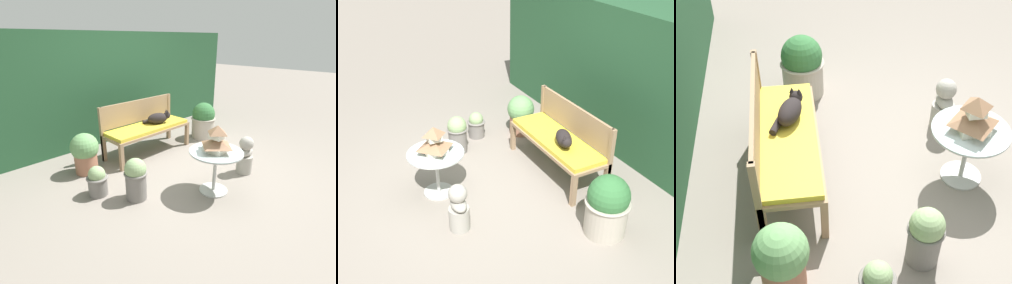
# 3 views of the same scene
# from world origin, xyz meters

# --- Properties ---
(ground) EXTENTS (30.00, 30.00, 0.00)m
(ground) POSITION_xyz_m (0.00, 0.00, 0.00)
(ground) COLOR gray
(garden_bench) EXTENTS (1.56, 0.55, 0.50)m
(garden_bench) POSITION_xyz_m (-0.09, 0.99, 0.43)
(garden_bench) COLOR #937556
(garden_bench) RESTS_ON ground
(bench_backrest) EXTENTS (1.56, 0.06, 0.90)m
(bench_backrest) POSITION_xyz_m (-0.09, 1.24, 0.66)
(bench_backrest) COLOR #937556
(bench_backrest) RESTS_ON ground
(cat) EXTENTS (0.43, 0.35, 0.23)m
(cat) POSITION_xyz_m (0.12, 0.95, 0.60)
(cat) COLOR black
(cat) RESTS_ON garden_bench
(patio_table) EXTENTS (0.68, 0.68, 0.58)m
(patio_table) POSITION_xyz_m (-0.32, -0.58, 0.45)
(patio_table) COLOR #B7B7B2
(patio_table) RESTS_ON ground
(pagoda_birdhouse) EXTENTS (0.34, 0.34, 0.34)m
(pagoda_birdhouse) POSITION_xyz_m (-0.32, -0.58, 0.72)
(pagoda_birdhouse) COLOR silver
(pagoda_birdhouse) RESTS_ON patio_table
(garden_bust) EXTENTS (0.30, 0.23, 0.57)m
(garden_bust) POSITION_xyz_m (0.42, -0.60, 0.28)
(garden_bust) COLOR #A39E93
(garden_bust) RESTS_ON ground
(potted_plant_bench_left) EXTENTS (0.29, 0.29, 0.55)m
(potted_plant_bench_left) POSITION_xyz_m (-1.15, 0.01, 0.29)
(potted_plant_bench_left) COLOR slate
(potted_plant_bench_left) RESTS_ON ground
(potted_plant_hedge_corner) EXTENTS (0.49, 0.49, 0.71)m
(potted_plant_hedge_corner) POSITION_xyz_m (1.20, 0.78, 0.35)
(potted_plant_hedge_corner) COLOR #ADA393
(potted_plant_hedge_corner) RESTS_ON ground
(potted_plant_table_far) EXTENTS (0.28, 0.28, 0.40)m
(potted_plant_table_far) POSITION_xyz_m (-1.45, 0.43, 0.20)
(potted_plant_table_far) COLOR slate
(potted_plant_table_far) RESTS_ON ground
(potted_plant_bench_right) EXTENTS (0.41, 0.41, 0.62)m
(potted_plant_bench_right) POSITION_xyz_m (-1.24, 1.09, 0.33)
(potted_plant_bench_right) COLOR #9E664C
(potted_plant_bench_right) RESTS_ON ground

